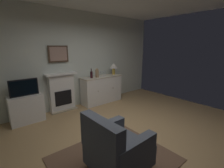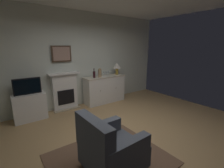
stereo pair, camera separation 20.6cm
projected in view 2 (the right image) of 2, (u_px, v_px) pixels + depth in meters
The scene contains 15 objects.
ground_plane at pixel (129, 137), 3.31m from camera, with size 6.12×4.73×0.10m, color tan.
wall_rear at pixel (79, 60), 4.81m from camera, with size 6.12×0.06×2.84m, color silver.
area_rug at pixel (110, 159), 2.58m from camera, with size 1.83×1.55×0.02m, color brown.
fireplace_unit at pixel (65, 91), 4.59m from camera, with size 0.87×0.30×1.10m.
framed_picture at pixel (62, 54), 4.37m from camera, with size 0.55×0.04×0.45m.
sideboard_cabinet at pixel (105, 89), 5.20m from camera, with size 1.38×0.49×0.88m.
table_lamp at pixel (117, 66), 5.33m from camera, with size 0.26×0.26×0.40m.
wine_bottle at pixel (94, 74), 4.81m from camera, with size 0.08×0.08×0.29m.
wine_glass_left at pixel (104, 73), 4.99m from camera, with size 0.07×0.07×0.16m.
wine_glass_center at pixel (106, 73), 5.05m from camera, with size 0.07×0.07×0.16m.
wine_glass_right at pixel (108, 72), 5.15m from camera, with size 0.07×0.07×0.16m.
vase_decorative at pixel (100, 73), 4.91m from camera, with size 0.11×0.11×0.28m.
tv_cabinet at pixel (30, 107), 3.95m from camera, with size 0.75×0.42×0.68m.
tv_set at pixel (27, 86), 3.81m from camera, with size 0.62×0.07×0.40m.
armchair at pixel (110, 148), 2.27m from camera, with size 0.83×0.80×0.92m.
Camera 2 is at (-2.04, -2.18, 1.82)m, focal length 25.13 mm.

